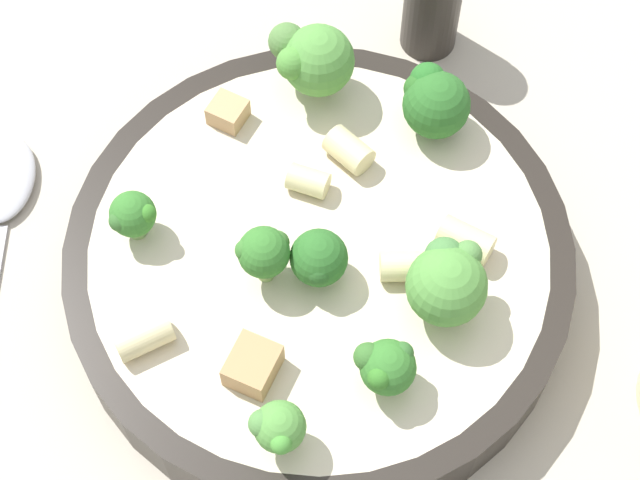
{
  "coord_description": "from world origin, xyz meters",
  "views": [
    {
      "loc": [
        0.26,
        -0.0,
        0.52
      ],
      "look_at": [
        0.0,
        0.0,
        0.05
      ],
      "focal_mm": 60.0,
      "sensor_mm": 36.0,
      "label": 1
    }
  ],
  "objects_px": {
    "rigatoni_1": "(145,337)",
    "broccoli_floret_6": "(307,59)",
    "broccoli_floret_0": "(279,428)",
    "broccoli_floret_1": "(134,215)",
    "broccoli_floret_3": "(325,259)",
    "broccoli_floret_4": "(448,282)",
    "rigatoni_3": "(406,266)",
    "pasta_bowl": "(320,263)",
    "rigatoni_2": "(309,181)",
    "rigatoni_0": "(466,239)",
    "broccoli_floret_5": "(387,366)",
    "rigatoni_4": "(350,150)",
    "broccoli_floret_2": "(435,101)",
    "chicken_chunk_1": "(229,112)",
    "chicken_chunk_0": "(254,365)",
    "broccoli_floret_7": "(265,252)"
  },
  "relations": [
    {
      "from": "rigatoni_0",
      "to": "chicken_chunk_0",
      "type": "bearing_deg",
      "value": -57.33
    },
    {
      "from": "broccoli_floret_4",
      "to": "rigatoni_4",
      "type": "relative_size",
      "value": 1.86
    },
    {
      "from": "broccoli_floret_2",
      "to": "broccoli_floret_7",
      "type": "xyz_separation_m",
      "value": [
        0.09,
        -0.09,
        0.0
      ]
    },
    {
      "from": "broccoli_floret_0",
      "to": "broccoli_floret_4",
      "type": "distance_m",
      "value": 0.11
    },
    {
      "from": "rigatoni_4",
      "to": "broccoli_floret_5",
      "type": "bearing_deg",
      "value": 6.75
    },
    {
      "from": "broccoli_floret_5",
      "to": "broccoli_floret_6",
      "type": "distance_m",
      "value": 0.18
    },
    {
      "from": "broccoli_floret_1",
      "to": "rigatoni_3",
      "type": "xyz_separation_m",
      "value": [
        0.02,
        0.14,
        -0.01
      ]
    },
    {
      "from": "broccoli_floret_1",
      "to": "rigatoni_2",
      "type": "bearing_deg",
      "value": 106.94
    },
    {
      "from": "broccoli_floret_4",
      "to": "rigatoni_1",
      "type": "distance_m",
      "value": 0.15
    },
    {
      "from": "broccoli_floret_0",
      "to": "broccoli_floret_1",
      "type": "xyz_separation_m",
      "value": [
        -0.11,
        -0.08,
        -0.0
      ]
    },
    {
      "from": "broccoli_floret_5",
      "to": "rigatoni_1",
      "type": "bearing_deg",
      "value": -100.09
    },
    {
      "from": "broccoli_floret_4",
      "to": "chicken_chunk_1",
      "type": "bearing_deg",
      "value": -135.7
    },
    {
      "from": "broccoli_floret_4",
      "to": "chicken_chunk_1",
      "type": "distance_m",
      "value": 0.16
    },
    {
      "from": "broccoli_floret_6",
      "to": "chicken_chunk_1",
      "type": "xyz_separation_m",
      "value": [
        0.02,
        -0.04,
        -0.02
      ]
    },
    {
      "from": "broccoli_floret_0",
      "to": "chicken_chunk_0",
      "type": "distance_m",
      "value": 0.04
    },
    {
      "from": "broccoli_floret_3",
      "to": "broccoli_floret_7",
      "type": "xyz_separation_m",
      "value": [
        -0.0,
        -0.03,
        0.01
      ]
    },
    {
      "from": "broccoli_floret_1",
      "to": "broccoli_floret_2",
      "type": "height_order",
      "value": "broccoli_floret_2"
    },
    {
      "from": "broccoli_floret_7",
      "to": "rigatoni_2",
      "type": "distance_m",
      "value": 0.06
    },
    {
      "from": "rigatoni_3",
      "to": "pasta_bowl",
      "type": "bearing_deg",
      "value": -107.83
    },
    {
      "from": "broccoli_floret_6",
      "to": "rigatoni_0",
      "type": "height_order",
      "value": "broccoli_floret_6"
    },
    {
      "from": "broccoli_floret_7",
      "to": "rigatoni_0",
      "type": "distance_m",
      "value": 0.1
    },
    {
      "from": "broccoli_floret_6",
      "to": "broccoli_floret_7",
      "type": "relative_size",
      "value": 1.26
    },
    {
      "from": "broccoli_floret_0",
      "to": "broccoli_floret_5",
      "type": "xyz_separation_m",
      "value": [
        -0.03,
        0.05,
        -0.0
      ]
    },
    {
      "from": "broccoli_floret_0",
      "to": "broccoli_floret_6",
      "type": "xyz_separation_m",
      "value": [
        -0.2,
        0.01,
        0.01
      ]
    },
    {
      "from": "broccoli_floret_4",
      "to": "chicken_chunk_0",
      "type": "distance_m",
      "value": 0.1
    },
    {
      "from": "broccoli_floret_7",
      "to": "rigatoni_2",
      "type": "relative_size",
      "value": 1.77
    },
    {
      "from": "broccoli_floret_2",
      "to": "rigatoni_1",
      "type": "distance_m",
      "value": 0.2
    },
    {
      "from": "rigatoni_0",
      "to": "broccoli_floret_3",
      "type": "bearing_deg",
      "value": -77.67
    },
    {
      "from": "broccoli_floret_0",
      "to": "broccoli_floret_2",
      "type": "xyz_separation_m",
      "value": [
        -0.18,
        0.08,
        0.0
      ]
    },
    {
      "from": "rigatoni_4",
      "to": "chicken_chunk_1",
      "type": "xyz_separation_m",
      "value": [
        -0.03,
        -0.07,
        -0.0
      ]
    },
    {
      "from": "broccoli_floret_2",
      "to": "broccoli_floret_5",
      "type": "distance_m",
      "value": 0.15
    },
    {
      "from": "pasta_bowl",
      "to": "rigatoni_0",
      "type": "xyz_separation_m",
      "value": [
        -0.0,
        0.07,
        0.02
      ]
    },
    {
      "from": "rigatoni_2",
      "to": "rigatoni_0",
      "type": "bearing_deg",
      "value": 65.77
    },
    {
      "from": "broccoli_floret_0",
      "to": "broccoli_floret_7",
      "type": "bearing_deg",
      "value": -174.72
    },
    {
      "from": "broccoli_floret_3",
      "to": "broccoli_floret_4",
      "type": "relative_size",
      "value": 0.72
    },
    {
      "from": "broccoli_floret_6",
      "to": "rigatoni_0",
      "type": "bearing_deg",
      "value": 39.02
    },
    {
      "from": "rigatoni_3",
      "to": "chicken_chunk_1",
      "type": "distance_m",
      "value": 0.13
    },
    {
      "from": "broccoli_floret_2",
      "to": "chicken_chunk_1",
      "type": "distance_m",
      "value": 0.11
    },
    {
      "from": "chicken_chunk_1",
      "to": "rigatoni_0",
      "type": "bearing_deg",
      "value": 56.9
    },
    {
      "from": "rigatoni_2",
      "to": "chicken_chunk_0",
      "type": "relative_size",
      "value": 0.85
    },
    {
      "from": "broccoli_floret_6",
      "to": "rigatoni_4",
      "type": "distance_m",
      "value": 0.05
    },
    {
      "from": "broccoli_floret_6",
      "to": "broccoli_floret_0",
      "type": "bearing_deg",
      "value": -3.36
    },
    {
      "from": "pasta_bowl",
      "to": "rigatoni_0",
      "type": "distance_m",
      "value": 0.08
    },
    {
      "from": "broccoli_floret_2",
      "to": "chicken_chunk_1",
      "type": "relative_size",
      "value": 2.15
    },
    {
      "from": "broccoli_floret_5",
      "to": "chicken_chunk_1",
      "type": "relative_size",
      "value": 1.8
    },
    {
      "from": "rigatoni_0",
      "to": "rigatoni_1",
      "type": "relative_size",
      "value": 0.98
    },
    {
      "from": "pasta_bowl",
      "to": "broccoli_floret_3",
      "type": "relative_size",
      "value": 8.08
    },
    {
      "from": "rigatoni_1",
      "to": "broccoli_floret_6",
      "type": "bearing_deg",
      "value": 152.87
    },
    {
      "from": "broccoli_floret_4",
      "to": "rigatoni_3",
      "type": "distance_m",
      "value": 0.03
    },
    {
      "from": "broccoli_floret_2",
      "to": "broccoli_floret_6",
      "type": "relative_size",
      "value": 0.84
    }
  ]
}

